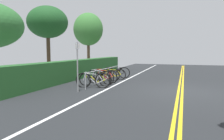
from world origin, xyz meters
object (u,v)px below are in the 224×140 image
(bicycle_0, at_px, (93,80))
(bicycle_2, at_px, (100,77))
(sign_post_near, at_px, (77,62))
(tree_mid, at_px, (48,23))
(bicycle_1, at_px, (95,79))
(bicycle_5, at_px, (113,74))
(bicycle_4, at_px, (106,75))
(bike_rack, at_px, (105,72))
(bicycle_3, at_px, (105,76))
(tree_far_right, at_px, (88,29))
(bicycle_6, at_px, (116,72))

(bicycle_0, height_order, bicycle_2, bicycle_2)
(sign_post_near, xyz_separation_m, tree_mid, (3.71, 4.17, 2.32))
(bicycle_0, distance_m, bicycle_1, 0.58)
(bicycle_2, bearing_deg, bicycle_0, -173.61)
(bicycle_2, distance_m, bicycle_5, 1.97)
(bicycle_4, bearing_deg, sign_post_near, -178.53)
(bike_rack, relative_size, bicycle_1, 2.87)
(bicycle_3, height_order, tree_mid, tree_mid)
(bicycle_1, height_order, bicycle_2, bicycle_2)
(sign_post_near, distance_m, tree_far_right, 10.64)
(bicycle_3, bearing_deg, bike_rack, -153.31)
(bicycle_5, bearing_deg, tree_far_right, 39.30)
(bicycle_2, bearing_deg, sign_post_near, 179.27)
(bicycle_5, bearing_deg, bicycle_3, 176.01)
(bicycle_3, xyz_separation_m, bicycle_5, (1.30, -0.09, -0.03))
(bicycle_0, height_order, tree_far_right, tree_far_right)
(bike_rack, bearing_deg, tree_far_right, 32.47)
(bicycle_4, height_order, sign_post_near, sign_post_near)
(bicycle_2, xyz_separation_m, tree_far_right, (7.06, 4.07, 3.36))
(bicycle_1, distance_m, bicycle_3, 1.37)
(bike_rack, xyz_separation_m, bicycle_4, (0.65, 0.14, -0.27))
(bicycle_5, bearing_deg, bike_rack, 176.94)
(bicycle_5, bearing_deg, bicycle_2, 177.45)
(bicycle_0, relative_size, bicycle_2, 0.96)
(bicycle_5, height_order, tree_far_right, tree_far_right)
(sign_post_near, relative_size, tree_far_right, 0.42)
(bicycle_6, bearing_deg, bicycle_4, 171.12)
(bicycle_2, relative_size, tree_far_right, 0.34)
(bicycle_6, bearing_deg, bicycle_5, -179.51)
(bicycle_2, distance_m, bicycle_6, 2.62)
(bicycle_6, xyz_separation_m, sign_post_near, (-5.10, 0.11, 0.96))
(bicycle_2, bearing_deg, bicycle_3, 0.28)
(bicycle_1, height_order, tree_mid, tree_mid)
(bike_rack, distance_m, bicycle_0, 1.91)
(bicycle_2, relative_size, tree_mid, 0.38)
(bicycle_3, relative_size, tree_mid, 0.37)
(bicycle_3, height_order, sign_post_near, sign_post_near)
(bicycle_5, height_order, sign_post_near, sign_post_near)
(tree_mid, distance_m, tree_far_right, 5.83)
(bicycle_3, bearing_deg, bicycle_4, 11.59)
(bicycle_1, bearing_deg, bicycle_0, -166.97)
(bicycle_2, height_order, bicycle_6, bicycle_2)
(bicycle_1, distance_m, tree_far_right, 9.41)
(bicycle_0, distance_m, tree_mid, 5.98)
(bicycle_6, height_order, tree_far_right, tree_far_right)
(bicycle_0, xyz_separation_m, tree_far_right, (8.33, 4.22, 3.37))
(bicycle_2, bearing_deg, bicycle_4, 5.74)
(bicycle_1, relative_size, sign_post_near, 0.80)
(bicycle_4, distance_m, tree_mid, 5.25)
(bicycle_6, bearing_deg, bike_rack, 178.10)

